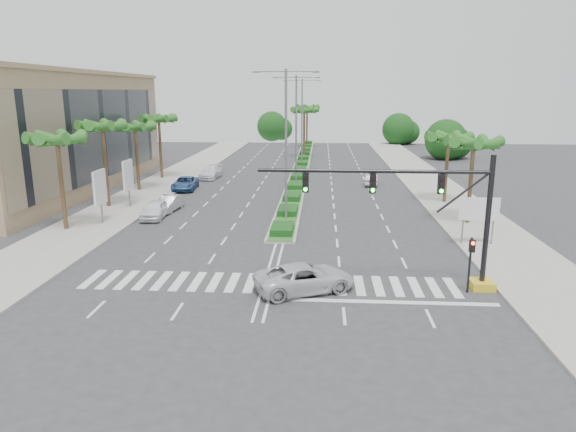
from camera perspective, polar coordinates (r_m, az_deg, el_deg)
name	(u,v)px	position (r m, az deg, el deg)	size (l,w,h in m)	color
ground	(268,283)	(28.56, -2.18, -7.49)	(160.00, 160.00, 0.00)	#333335
footpath_right	(457,207)	(49.18, 18.25, 0.96)	(6.00, 120.00, 0.15)	gray
footpath_left	(131,202)	(50.89, -17.07, 1.46)	(6.00, 120.00, 0.15)	gray
median	(301,166)	(72.26, 1.50, 5.54)	(2.20, 75.00, 0.20)	gray
median_grass	(301,165)	(72.25, 1.50, 5.64)	(1.80, 75.00, 0.04)	#296221
building	(47,134)	(60.03, -25.22, 8.27)	(12.00, 36.00, 12.00)	tan
signal_gantry	(444,226)	(28.10, 16.91, -1.03)	(12.60, 1.20, 7.20)	gold
pedestrian_signal	(471,256)	(28.19, 19.65, -4.19)	(0.28, 0.36, 3.00)	black
direction_sign	(479,211)	(36.93, 20.47, 0.52)	(2.70, 0.11, 3.40)	slate
billboard_near	(100,188)	(42.84, -20.18, 2.95)	(0.18, 2.10, 4.35)	slate
billboard_far	(128,176)	(48.30, -17.35, 4.30)	(0.18, 2.10, 4.35)	slate
palm_left_near	(57,142)	(41.44, -24.26, 7.47)	(4.57, 4.68, 7.55)	brown
palm_left_mid	(102,129)	(48.61, -19.93, 9.06)	(4.57, 4.68, 7.95)	brown
palm_left_far	(135,129)	(56.06, -16.63, 9.21)	(4.57, 4.68, 7.35)	brown
palm_left_end	(159,121)	(63.59, -14.16, 10.18)	(4.57, 4.68, 7.75)	brown
palm_right_near	(474,146)	(42.33, 19.93, 7.30)	(4.57, 4.68, 7.05)	brown
palm_right_far	(449,140)	(50.06, 17.41, 8.02)	(4.57, 4.68, 6.75)	brown
palm_median_a	(304,112)	(81.59, 1.82, 11.46)	(4.57, 4.68, 8.05)	brown
palm_median_b	(307,109)	(96.58, 2.13, 11.80)	(4.57, 4.68, 8.05)	brown
streetlight_near	(286,137)	(40.73, -0.23, 8.74)	(5.10, 0.25, 12.00)	slate
streetlight_mid	(296,125)	(56.66, 0.92, 10.13)	(5.10, 0.25, 12.00)	slate
streetlight_far	(302,117)	(72.62, 1.56, 10.90)	(5.10, 0.25, 12.00)	slate
car_parked_a	(155,210)	(44.12, -14.56, 0.70)	(1.74, 4.32, 1.47)	white
car_parked_b	(169,203)	(46.58, -13.09, 1.38)	(1.43, 4.09, 1.35)	#B5B5BA
car_parked_c	(185,183)	(56.27, -11.38, 3.57)	(2.32, 5.03, 1.40)	#2C4F87
car_parked_d	(211,172)	(63.37, -8.58, 4.82)	(2.03, 4.98, 1.45)	white
car_crossing	(305,278)	(27.25, 1.86, -6.87)	(2.46, 5.34, 1.48)	silver
car_right	(372,180)	(58.72, 9.28, 4.01)	(1.35, 3.87, 1.28)	silver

